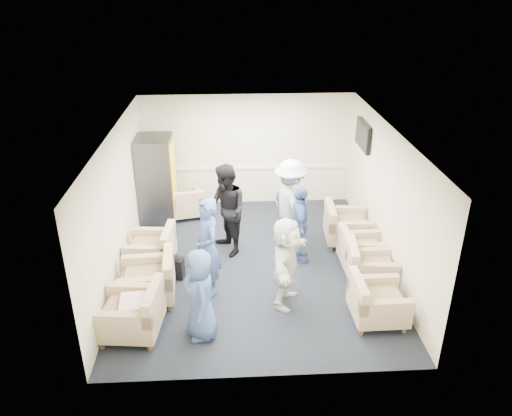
{
  "coord_description": "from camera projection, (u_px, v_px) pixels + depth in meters",
  "views": [
    {
      "loc": [
        -0.44,
        -8.38,
        5.21
      ],
      "look_at": [
        0.05,
        0.2,
        1.14
      ],
      "focal_mm": 35.0,
      "sensor_mm": 36.0,
      "label": 1
    }
  ],
  "objects": [
    {
      "name": "armchair_right_midfar",
      "position": [
        360.0,
        252.0,
        9.59
      ],
      "size": [
        0.85,
        0.85,
        0.67
      ],
      "rotation": [
        0.0,
        0.0,
        1.59
      ],
      "color": "tan",
      "rests_on": "floor"
    },
    {
      "name": "front_wall",
      "position": [
        266.0,
        298.0,
        6.53
      ],
      "size": [
        5.0,
        0.02,
        2.7
      ],
      "primitive_type": "cube",
      "color": "beige",
      "rests_on": "floor"
    },
    {
      "name": "tv",
      "position": [
        363.0,
        135.0,
        10.69
      ],
      "size": [
        0.1,
        1.0,
        0.58
      ],
      "color": "black",
      "rests_on": "right_wall"
    },
    {
      "name": "armchair_right_far",
      "position": [
        344.0,
        227.0,
        10.49
      ],
      "size": [
        0.96,
        0.96,
        0.72
      ],
      "rotation": [
        0.0,
        0.0,
        1.51
      ],
      "color": "tan",
      "rests_on": "floor"
    },
    {
      "name": "pillow",
      "position": [
        133.0,
        304.0,
        7.72
      ],
      "size": [
        0.42,
        0.53,
        0.14
      ],
      "primitive_type": "cube",
      "rotation": [
        0.0,
        0.0,
        -1.48
      ],
      "color": "white",
      "rests_on": "armchair_left_near"
    },
    {
      "name": "person_mid_right",
      "position": [
        300.0,
        225.0,
        9.65
      ],
      "size": [
        0.41,
        0.93,
        1.58
      ],
      "primitive_type": "imported",
      "rotation": [
        0.0,
        0.0,
        1.54
      ],
      "color": "#3D5894",
      "rests_on": "floor"
    },
    {
      "name": "person_back_right",
      "position": [
        290.0,
        204.0,
        10.17
      ],
      "size": [
        1.09,
        1.38,
        1.88
      ],
      "primitive_type": "imported",
      "rotation": [
        0.0,
        0.0,
        1.95
      ],
      "color": "silver",
      "rests_on": "floor"
    },
    {
      "name": "backpack",
      "position": [
        176.0,
        266.0,
        9.3
      ],
      "size": [
        0.32,
        0.26,
        0.49
      ],
      "rotation": [
        0.0,
        0.0,
        -0.2
      ],
      "color": "black",
      "rests_on": "floor"
    },
    {
      "name": "armchair_left_far",
      "position": [
        154.0,
        250.0,
        9.64
      ],
      "size": [
        0.94,
        0.94,
        0.69
      ],
      "rotation": [
        0.0,
        0.0,
        -1.66
      ],
      "color": "tan",
      "rests_on": "floor"
    },
    {
      "name": "armchair_corner",
      "position": [
        186.0,
        205.0,
        11.62
      ],
      "size": [
        0.93,
        0.93,
        0.62
      ],
      "rotation": [
        0.0,
        0.0,
        3.38
      ],
      "color": "tan",
      "rests_on": "floor"
    },
    {
      "name": "person_mid_left",
      "position": [
        208.0,
        247.0,
        8.62
      ],
      "size": [
        0.64,
        0.77,
        1.81
      ],
      "primitive_type": "imported",
      "rotation": [
        0.0,
        0.0,
        -1.21
      ],
      "color": "#3D5894",
      "rests_on": "floor"
    },
    {
      "name": "right_wall",
      "position": [
        387.0,
        199.0,
        9.36
      ],
      "size": [
        0.02,
        6.0,
        2.7
      ],
      "primitive_type": "cube",
      "color": "beige",
      "rests_on": "floor"
    },
    {
      "name": "armchair_right_midnear",
      "position": [
        368.0,
        267.0,
        9.1
      ],
      "size": [
        0.94,
        0.94,
        0.69
      ],
      "rotation": [
        0.0,
        0.0,
        1.47
      ],
      "color": "tan",
      "rests_on": "floor"
    },
    {
      "name": "armchair_right_near",
      "position": [
        375.0,
        303.0,
        8.11
      ],
      "size": [
        0.86,
        0.86,
        0.68
      ],
      "rotation": [
        0.0,
        0.0,
        1.58
      ],
      "color": "tan",
      "rests_on": "floor"
    },
    {
      "name": "person_front_right",
      "position": [
        286.0,
        262.0,
        8.35
      ],
      "size": [
        0.94,
        1.58,
        1.62
      ],
      "primitive_type": "imported",
      "rotation": [
        0.0,
        0.0,
        1.24
      ],
      "color": "silver",
      "rests_on": "floor"
    },
    {
      "name": "person_back_left",
      "position": [
        226.0,
        211.0,
        9.86
      ],
      "size": [
        1.02,
        1.13,
        1.88
      ],
      "primitive_type": "imported",
      "rotation": [
        0.0,
        0.0,
        -1.15
      ],
      "color": "black",
      "rests_on": "floor"
    },
    {
      "name": "ceiling",
      "position": [
        254.0,
        132.0,
        8.66
      ],
      "size": [
        6.0,
        6.0,
        0.0
      ],
      "primitive_type": "plane",
      "rotation": [
        3.14,
        0.0,
        0.0
      ],
      "color": "white",
      "rests_on": "back_wall"
    },
    {
      "name": "back_wall",
      "position": [
        247.0,
        150.0,
        11.94
      ],
      "size": [
        5.0,
        0.02,
        2.7
      ],
      "primitive_type": "cube",
      "color": "beige",
      "rests_on": "floor"
    },
    {
      "name": "floor",
      "position": [
        254.0,
        265.0,
        9.81
      ],
      "size": [
        6.0,
        6.0,
        0.0
      ],
      "primitive_type": "plane",
      "color": "black",
      "rests_on": "ground"
    },
    {
      "name": "chair_rail",
      "position": [
        248.0,
        168.0,
        12.12
      ],
      "size": [
        4.98,
        0.04,
        0.06
      ],
      "primitive_type": "cube",
      "color": "silver",
      "rests_on": "back_wall"
    },
    {
      "name": "armchair_left_near",
      "position": [
        135.0,
        315.0,
        7.8
      ],
      "size": [
        1.0,
        1.0,
        0.73
      ],
      "rotation": [
        0.0,
        0.0,
        -1.68
      ],
      "color": "tan",
      "rests_on": "floor"
    },
    {
      "name": "person_front_left",
      "position": [
        200.0,
        295.0,
        7.6
      ],
      "size": [
        0.64,
        0.83,
        1.52
      ],
      "primitive_type": "imported",
      "rotation": [
        0.0,
        0.0,
        -1.34
      ],
      "color": "#3D5894",
      "rests_on": "floor"
    },
    {
      "name": "vending_machine",
      "position": [
        157.0,
        179.0,
        11.27
      ],
      "size": [
        0.79,
        0.93,
        1.96
      ],
      "color": "#48484F",
      "rests_on": "floor"
    },
    {
      "name": "armchair_left_mid",
      "position": [
        151.0,
        281.0,
        8.64
      ],
      "size": [
        0.98,
        0.98,
        0.73
      ],
      "rotation": [
        0.0,
        0.0,
        -1.5
      ],
      "color": "tan",
      "rests_on": "floor"
    },
    {
      "name": "left_wall",
      "position": [
        118.0,
        206.0,
        9.11
      ],
      "size": [
        0.02,
        6.0,
        2.7
      ],
      "primitive_type": "cube",
      "color": "beige",
      "rests_on": "floor"
    }
  ]
}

